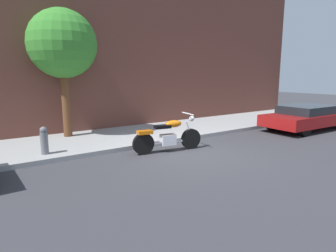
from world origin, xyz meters
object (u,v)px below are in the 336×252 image
Objects in this scene: parked_car_red at (308,117)px; fire_hydrant at (44,143)px; motorcycle at (168,136)px; street_tree at (62,45)px.

parked_car_red is 10.21m from fire_hydrant.
parked_car_red is (6.84, -0.50, 0.09)m from motorcycle.
parked_car_red is at bearing -23.07° from street_tree.
street_tree is at bearing 156.93° from parked_car_red.
motorcycle is at bearing -21.83° from fire_hydrant.
street_tree is at bearing 59.43° from fire_hydrant.
street_tree reaches higher than fire_hydrant.
fire_hydrant is at bearing 158.17° from motorcycle.
motorcycle is 4.77m from street_tree.
motorcycle is 6.86m from parked_car_red.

